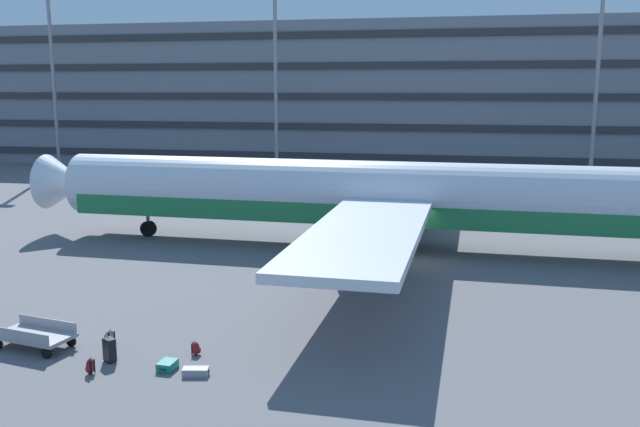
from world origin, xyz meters
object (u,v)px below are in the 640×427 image
object	(u,v)px
airliner	(382,196)
backpack_red	(90,367)
suitcase_small	(167,365)
baggage_cart	(34,336)
suitcase_large	(196,372)
suitcase_upright	(109,349)
backpack_laid_flat	(196,349)
backpack_black	(110,336)

from	to	relation	value
airliner	backpack_red	size ratio (longest dim) A/B	72.50
airliner	backpack_red	world-z (taller)	airliner
suitcase_small	backpack_red	size ratio (longest dim) A/B	1.21
airliner	baggage_cart	world-z (taller)	airliner
suitcase_large	baggage_cart	bearing A→B (deg)	171.10
suitcase_upright	backpack_laid_flat	bearing A→B (deg)	24.50
airliner	baggage_cart	size ratio (longest dim) A/B	11.96
airliner	backpack_laid_flat	distance (m)	16.67
suitcase_upright	backpack_red	distance (m)	1.01
airliner	suitcase_small	xyz separation A→B (m)	(-4.44, -17.26, -2.71)
suitcase_upright	suitcase_large	bearing A→B (deg)	-7.56
suitcase_upright	baggage_cart	world-z (taller)	suitcase_upright
suitcase_upright	backpack_black	size ratio (longest dim) A/B	1.79
suitcase_upright	suitcase_small	bearing A→B (deg)	-5.35
airliner	backpack_laid_flat	bearing A→B (deg)	-104.22
airliner	backpack_laid_flat	world-z (taller)	airliner
suitcase_small	suitcase_upright	bearing A→B (deg)	174.65
suitcase_upright	backpack_red	xyz separation A→B (m)	(-0.10, -0.99, -0.17)
suitcase_large	backpack_laid_flat	distance (m)	1.63
suitcase_large	backpack_black	distance (m)	4.33
suitcase_small	backpack_laid_flat	distance (m)	1.36
suitcase_small	suitcase_upright	world-z (taller)	suitcase_upright
suitcase_small	suitcase_upright	xyz separation A→B (m)	(-2.04, 0.19, 0.27)
suitcase_small	baggage_cart	world-z (taller)	baggage_cart
suitcase_large	suitcase_small	world-z (taller)	suitcase_small
suitcase_large	backpack_red	distance (m)	3.20
backpack_black	baggage_cart	xyz separation A→B (m)	(-2.21, -0.96, 0.21)
baggage_cart	backpack_black	bearing A→B (deg)	23.49
backpack_black	airliner	bearing A→B (deg)	64.81
suitcase_upright	baggage_cart	xyz separation A→B (m)	(-3.05, 0.55, 0.01)
backpack_red	suitcase_small	bearing A→B (deg)	20.58
airliner	backpack_red	xyz separation A→B (m)	(-6.58, -18.06, -2.60)
airliner	backpack_laid_flat	size ratio (longest dim) A/B	83.20
airliner	suitcase_upright	xyz separation A→B (m)	(-6.48, -17.07, -2.43)
suitcase_upright	backpack_red	bearing A→B (deg)	-95.85
backpack_black	backpack_red	bearing A→B (deg)	-73.65
suitcase_large	backpack_laid_flat	bearing A→B (deg)	111.75
backpack_black	backpack_red	size ratio (longest dim) A/B	0.89
backpack_black	suitcase_small	bearing A→B (deg)	-30.65
suitcase_small	backpack_red	bearing A→B (deg)	-159.42
suitcase_large	baggage_cart	world-z (taller)	baggage_cart
backpack_laid_flat	suitcase_small	bearing A→B (deg)	-107.12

